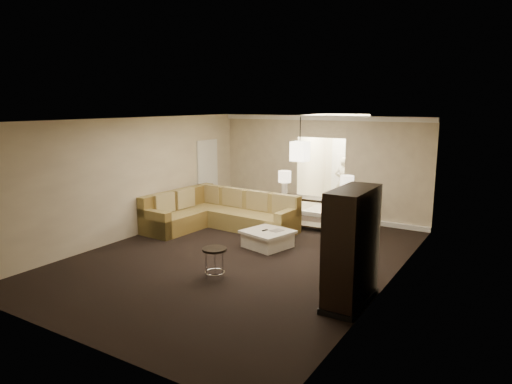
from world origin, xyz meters
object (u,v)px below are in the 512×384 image
Objects in this scene: console_table at (314,211)px; armoire at (351,249)px; drink_table at (215,257)px; person at (343,179)px; coffee_table at (268,239)px; sectional_sofa at (218,214)px.

armoire reaches higher than console_table.
drink_table is (-2.46, -0.24, -0.49)m from armoire.
armoire is 1.10× the size of person.
drink_table reaches higher than coffee_table.
sectional_sofa is at bearing -156.10° from console_table.
sectional_sofa reaches higher than coffee_table.
sectional_sofa is 1.98m from coffee_table.
coffee_table is 4.79m from person.
armoire is at bearing -35.57° from coffee_table.
coffee_table is (1.85, -0.70, -0.18)m from sectional_sofa.
person reaches higher than coffee_table.
armoire is 3.34× the size of drink_table.
drink_table is 6.82m from person.
sectional_sofa is 3.36m from drink_table.
armoire reaches higher than sectional_sofa.
coffee_table is at bearing 85.32° from person.
sectional_sofa is 1.95× the size of person.
sectional_sofa is 5.92× the size of drink_table.
sectional_sofa is 5.08m from armoire.
coffee_table is 2.05× the size of drink_table.
console_table is (0.28, 1.82, 0.29)m from coffee_table.
coffee_table is 0.68× the size of person.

